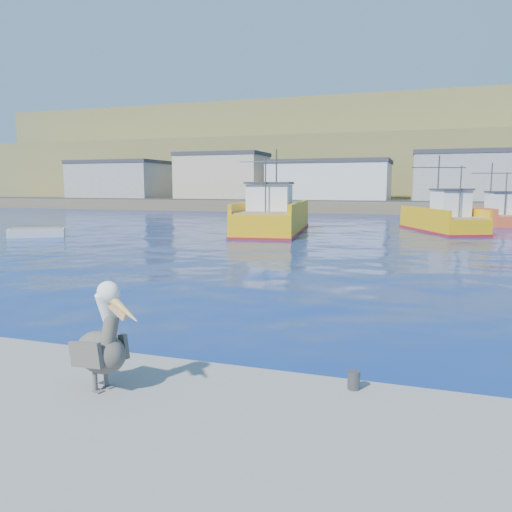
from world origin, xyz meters
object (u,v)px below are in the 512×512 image
at_px(trawler_yellow_b, 443,220).
at_px(trawler_yellow_a, 273,218).
at_px(skiff_left, 37,233).
at_px(pelican, 102,344).
at_px(boat_orange, 494,214).

bearing_deg(trawler_yellow_b, trawler_yellow_a, -160.24).
relative_size(trawler_yellow_a, skiff_left, 3.66).
bearing_deg(skiff_left, trawler_yellow_a, 31.63).
relative_size(trawler_yellow_a, trawler_yellow_b, 1.37).
bearing_deg(trawler_yellow_a, skiff_left, -148.37).
bearing_deg(pelican, trawler_yellow_b, 80.38).
height_order(boat_orange, skiff_left, boat_orange).
bearing_deg(skiff_left, boat_orange, 35.16).
distance_m(trawler_yellow_b, skiff_left, 31.85).
relative_size(trawler_yellow_a, pelican, 7.98).
height_order(skiff_left, pelican, pelican).
bearing_deg(boat_orange, trawler_yellow_a, -142.08).
height_order(trawler_yellow_a, trawler_yellow_b, trawler_yellow_a).
xyz_separation_m(trawler_yellow_b, pelican, (-6.32, -37.31, 0.30)).
height_order(boat_orange, pelican, boat_orange).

